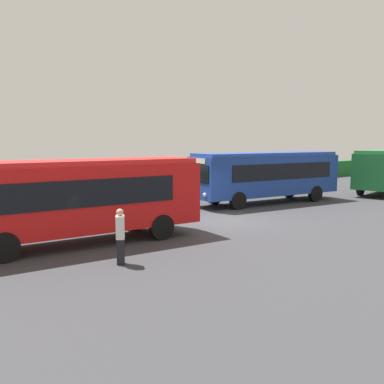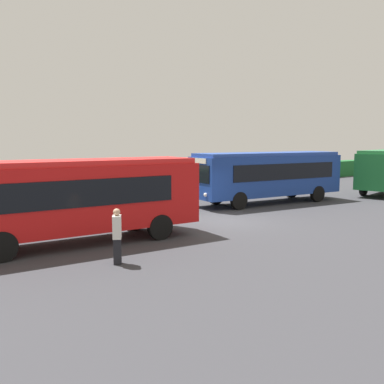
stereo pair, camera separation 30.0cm
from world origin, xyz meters
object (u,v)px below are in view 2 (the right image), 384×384
Objects in this scene: bus_blue at (268,174)px; traffic_cone at (381,180)px; person_right at (117,235)px; bus_red at (78,196)px.

bus_blue is 16.84× the size of traffic_cone.
person_right is 2.93× the size of traffic_cone.
bus_blue is 17.15m from traffic_cone.
traffic_cone is at bearing -134.11° from person_right.
person_right is (-13.44, -6.30, -0.86)m from bus_blue.
bus_blue is 14.87m from person_right.
person_right is (-0.09, -3.30, -0.88)m from bus_red.
bus_blue is at bearing -124.71° from person_right.
bus_red is at bearing 19.16° from bus_blue.
bus_blue reaches higher than person_right.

